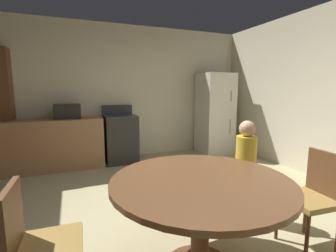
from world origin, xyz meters
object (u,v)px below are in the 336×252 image
Objects in this scene: refrigerator at (215,114)px; dining_table at (201,198)px; person_child at (245,167)px; oven_range at (121,138)px; chair_west at (36,242)px; chair_east at (315,193)px; microwave at (67,111)px.

dining_table is (-2.10, -3.12, -0.27)m from refrigerator.
dining_table is 1.24× the size of person_child.
oven_range is at bearing 178.54° from refrigerator.
chair_west is at bearing -109.47° from oven_range.
chair_west is 2.23m from chair_east.
dining_table is (0.01, -3.17, 0.15)m from oven_range.
refrigerator reaches higher than oven_range.
chair_east is 0.80× the size of person_child.
oven_range is 2.50× the size of microwave.
dining_table is (0.94, -3.17, -0.42)m from microwave.
chair_east is at bearing -1.25° from chair_west.
oven_range is 3.45m from chair_east.
chair_west is 2.04m from person_child.
person_child is (-1.23, -2.57, -0.30)m from refrigerator.
dining_table is 1.12m from chair_east.
refrigerator is 3.38m from chair_east.
person_child reaches higher than chair_west.
chair_west is (-0.17, -3.13, -0.53)m from microwave.
refrigerator is at bearing -148.21° from person_child.
microwave is (-0.93, -0.00, 0.56)m from oven_range.
chair_west is 1.00× the size of chair_east.
person_child is (1.80, -2.62, -0.45)m from microwave.
oven_range is at bearing -104.22° from person_child.
refrigerator is 4.47m from chair_west.
refrigerator is at bearing -0.95° from microwave.
chair_east is (1.12, -3.26, 0.03)m from oven_range.
refrigerator is 2.87m from person_child.
microwave reaches higher than chair_west.
dining_table is 1.55× the size of chair_west.
microwave is (-3.04, 0.05, 0.15)m from refrigerator.
refrigerator is 1.61× the size of person_child.
person_child is (1.98, 0.51, 0.08)m from chair_west.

